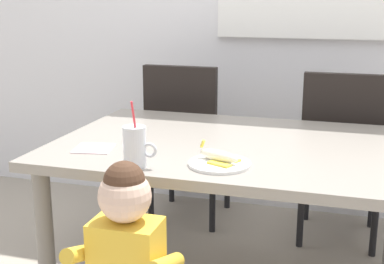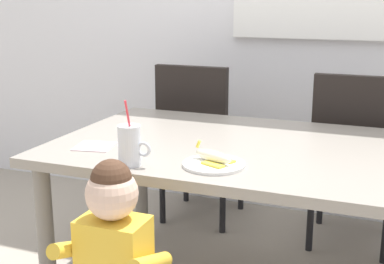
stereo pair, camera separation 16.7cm
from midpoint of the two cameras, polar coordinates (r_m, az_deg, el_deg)
dining_table at (r=2.27m, az=7.12°, el=-3.36°), size 1.53×1.02×0.73m
dining_chair_left at (r=3.12m, az=2.23°, el=-0.32°), size 0.44×0.45×0.96m
dining_chair_right at (r=2.92m, az=18.60°, el=-2.11°), size 0.44×0.45×0.96m
toddler_standing at (r=1.77m, az=-5.66°, el=-12.69°), size 0.33×0.24×0.84m
milk_cup at (r=1.93m, az=-4.25°, el=-1.73°), size 0.13×0.08×0.25m
snack_plate at (r=1.94m, az=4.71°, el=-3.50°), size 0.23×0.23×0.01m
peeled_banana at (r=1.95m, az=4.81°, el=-2.71°), size 0.17×0.14×0.07m
paper_napkin at (r=2.21m, az=-8.28°, el=-1.54°), size 0.18×0.18×0.00m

